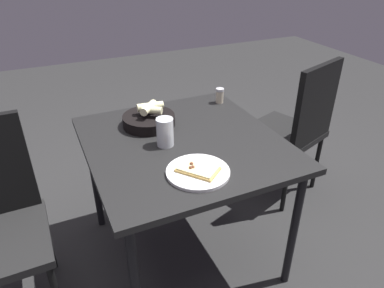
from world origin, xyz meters
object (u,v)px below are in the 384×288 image
at_px(bread_basket, 149,119).
at_px(beer_glass, 165,133).
at_px(dining_table, 184,152).
at_px(pizza_plate, 198,171).
at_px(pepper_shaker, 220,96).
at_px(chair_far, 296,124).

xyz_separation_m(bread_basket, beer_glass, (-0.00, 0.23, 0.03)).
distance_m(dining_table, pizza_plate, 0.30).
bearing_deg(pizza_plate, bread_basket, -85.25).
bearing_deg(beer_glass, pepper_shaker, -144.41).
height_order(dining_table, bread_basket, bread_basket).
relative_size(pepper_shaker, chair_far, 0.09).
bearing_deg(dining_table, bread_basket, -66.16).
distance_m(pepper_shaker, chair_far, 0.56).
bearing_deg(pepper_shaker, pizza_plate, 54.78).
xyz_separation_m(dining_table, pizza_plate, (0.06, 0.28, 0.08)).
bearing_deg(pizza_plate, beer_glass, -82.23).
xyz_separation_m(pizza_plate, beer_glass, (0.04, -0.28, 0.05)).
distance_m(pizza_plate, chair_far, 1.06).
relative_size(dining_table, chair_far, 1.00).
xyz_separation_m(pizza_plate, chair_far, (-0.93, -0.48, -0.20)).
xyz_separation_m(pepper_shaker, chair_far, (-0.49, 0.13, -0.23)).
bearing_deg(dining_table, beer_glass, 3.32).
xyz_separation_m(beer_glass, chair_far, (-0.96, -0.21, -0.25)).
bearing_deg(pepper_shaker, bread_basket, 12.92).
relative_size(pizza_plate, pepper_shaker, 3.01).
distance_m(beer_glass, pepper_shaker, 0.58).
relative_size(beer_glass, pepper_shaker, 1.54).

